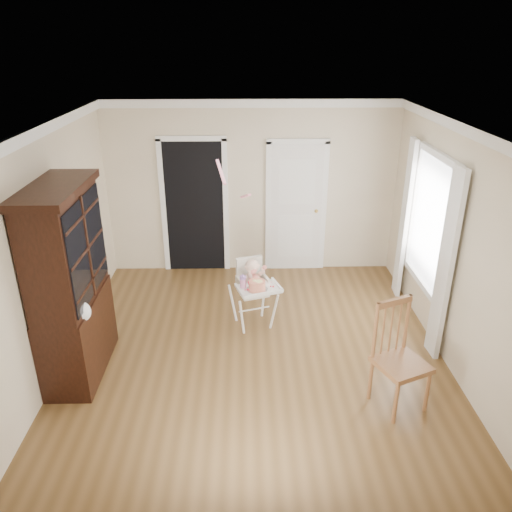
{
  "coord_description": "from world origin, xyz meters",
  "views": [
    {
      "loc": [
        -0.1,
        -5.02,
        3.55
      ],
      "look_at": [
        0.03,
        0.62,
        1.04
      ],
      "focal_mm": 35.0,
      "sensor_mm": 36.0,
      "label": 1
    }
  ],
  "objects_px": {
    "high_chair": "(253,286)",
    "sippy_cup": "(243,282)",
    "china_cabinet": "(70,284)",
    "dining_chair": "(399,360)",
    "cake": "(257,285)"
  },
  "relations": [
    {
      "from": "china_cabinet",
      "to": "dining_chair",
      "type": "height_order",
      "value": "china_cabinet"
    },
    {
      "from": "high_chair",
      "to": "cake",
      "type": "bearing_deg",
      "value": -97.45
    },
    {
      "from": "cake",
      "to": "sippy_cup",
      "type": "bearing_deg",
      "value": 160.37
    },
    {
      "from": "high_chair",
      "to": "cake",
      "type": "xyz_separation_m",
      "value": [
        0.05,
        -0.25,
        0.13
      ]
    },
    {
      "from": "cake",
      "to": "dining_chair",
      "type": "bearing_deg",
      "value": -43.35
    },
    {
      "from": "dining_chair",
      "to": "sippy_cup",
      "type": "bearing_deg",
      "value": 114.9
    },
    {
      "from": "dining_chair",
      "to": "china_cabinet",
      "type": "bearing_deg",
      "value": 145.4
    },
    {
      "from": "cake",
      "to": "sippy_cup",
      "type": "distance_m",
      "value": 0.19
    },
    {
      "from": "high_chair",
      "to": "china_cabinet",
      "type": "distance_m",
      "value": 2.24
    },
    {
      "from": "sippy_cup",
      "to": "china_cabinet",
      "type": "xyz_separation_m",
      "value": [
        -1.85,
        -0.74,
        0.36
      ]
    },
    {
      "from": "high_chair",
      "to": "dining_chair",
      "type": "distance_m",
      "value": 2.15
    },
    {
      "from": "high_chair",
      "to": "sippy_cup",
      "type": "bearing_deg",
      "value": -142.85
    },
    {
      "from": "high_chair",
      "to": "dining_chair",
      "type": "xyz_separation_m",
      "value": [
        1.45,
        -1.58,
        -0.04
      ]
    },
    {
      "from": "china_cabinet",
      "to": "dining_chair",
      "type": "relative_size",
      "value": 1.91
    },
    {
      "from": "sippy_cup",
      "to": "dining_chair",
      "type": "bearing_deg",
      "value": -41.31
    }
  ]
}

